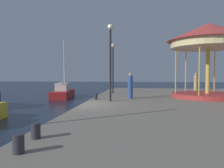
# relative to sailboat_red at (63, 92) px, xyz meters

# --- Properties ---
(ground_plane) EXTENTS (120.00, 120.00, 0.00)m
(ground_plane) POSITION_rel_sailboat_red_xyz_m (4.66, -10.32, -0.60)
(ground_plane) COLOR #162338
(quay_dock) EXTENTS (14.41, 29.02, 0.80)m
(quay_dock) POSITION_rel_sailboat_red_xyz_m (11.87, -10.32, -0.20)
(quay_dock) COLOR gray
(quay_dock) RESTS_ON ground
(sailboat_red) EXTENTS (2.34, 5.34, 6.11)m
(sailboat_red) POSITION_rel_sailboat_red_xyz_m (0.00, 0.00, 0.00)
(sailboat_red) COLOR maroon
(sailboat_red) RESTS_ON ground
(carousel) EXTENTS (5.72, 5.72, 5.27)m
(carousel) POSITION_rel_sailboat_red_xyz_m (12.73, -5.96, 4.11)
(carousel) COLOR #B23333
(carousel) RESTS_ON quay_dock
(lamp_post_near_edge) EXTENTS (0.36, 0.36, 4.71)m
(lamp_post_near_edge) POSITION_rel_sailboat_red_xyz_m (6.12, -8.87, 3.38)
(lamp_post_near_edge) COLOR black
(lamp_post_near_edge) RESTS_ON quay_dock
(lamp_post_mid_promenade) EXTENTS (0.36, 0.36, 4.34)m
(lamp_post_mid_promenade) POSITION_rel_sailboat_red_xyz_m (5.63, -3.07, 3.16)
(lamp_post_mid_promenade) COLOR black
(lamp_post_mid_promenade) RESTS_ON quay_dock
(bollard_center) EXTENTS (0.24, 0.24, 0.40)m
(bollard_center) POSITION_rel_sailboat_red_xyz_m (5.27, -17.84, 0.40)
(bollard_center) COLOR #2D2D33
(bollard_center) RESTS_ON quay_dock
(bollard_south) EXTENTS (0.24, 0.24, 0.40)m
(bollard_south) POSITION_rel_sailboat_red_xyz_m (5.14, -16.80, 0.40)
(bollard_south) COLOR #2D2D33
(bollard_south) RESTS_ON quay_dock
(bollard_north) EXTENTS (0.24, 0.24, 0.40)m
(bollard_north) POSITION_rel_sailboat_red_xyz_m (5.02, -7.95, 0.40)
(bollard_north) COLOR #2D2D33
(bollard_north) RESTS_ON quay_dock
(person_mid_promenade) EXTENTS (0.34, 0.34, 1.76)m
(person_mid_promenade) POSITION_rel_sailboat_red_xyz_m (7.28, -7.09, 1.03)
(person_mid_promenade) COLOR #2D4C8C
(person_mid_promenade) RESTS_ON quay_dock
(person_near_carousel) EXTENTS (0.34, 0.34, 1.82)m
(person_near_carousel) POSITION_rel_sailboat_red_xyz_m (13.74, 1.11, 1.06)
(person_near_carousel) COLOR tan
(person_near_carousel) RESTS_ON quay_dock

